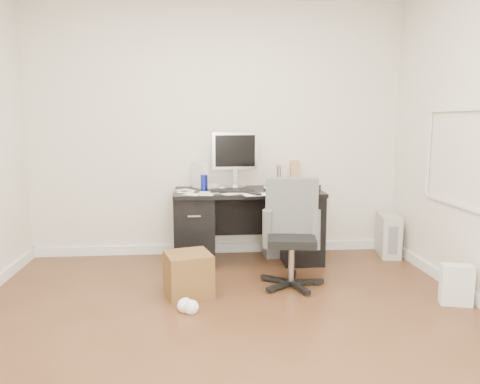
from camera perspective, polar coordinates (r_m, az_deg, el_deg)
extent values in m
plane|color=#482C17|center=(3.40, -1.24, -16.62)|extent=(4.00, 4.00, 0.00)
cube|color=silver|center=(5.08, -2.84, 7.49)|extent=(4.00, 0.02, 2.70)
cube|color=silver|center=(1.09, 5.64, 3.25)|extent=(4.00, 0.02, 2.70)
cube|color=silver|center=(5.25, -2.72, -6.85)|extent=(4.00, 0.03, 0.10)
cube|color=black|center=(4.80, 0.97, 0.00)|extent=(1.50, 0.70, 0.04)
cube|color=black|center=(4.85, -5.54, -4.48)|extent=(0.40, 0.60, 0.71)
cube|color=black|center=(4.96, 7.30, -4.20)|extent=(0.40, 0.60, 0.71)
cube|color=black|center=(5.17, 0.57, -2.47)|extent=(0.70, 0.03, 0.51)
cube|color=black|center=(4.67, -0.93, 0.14)|extent=(0.44, 0.20, 0.02)
sphere|color=#B0B0B5|center=(4.74, 3.18, 0.48)|extent=(0.06, 0.06, 0.06)
cylinder|color=#16219A|center=(4.76, -4.40, 1.14)|extent=(0.07, 0.07, 0.16)
cube|color=silver|center=(4.93, -4.93, 2.01)|extent=(0.22, 0.25, 0.27)
cube|color=#A0804D|center=(5.09, 6.68, 2.21)|extent=(0.15, 0.25, 0.27)
cube|color=yellow|center=(4.81, 8.52, 0.43)|extent=(0.27, 0.30, 0.04)
cube|color=#B6B2A5|center=(5.36, 17.64, -5.02)|extent=(0.28, 0.47, 0.45)
cube|color=silver|center=(4.16, 24.88, -10.23)|extent=(0.28, 0.23, 0.33)
cube|color=#533A18|center=(4.01, -6.32, -9.91)|extent=(0.44, 0.44, 0.36)
cube|color=slate|center=(5.15, 4.69, -6.69)|extent=(0.34, 0.29, 0.19)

